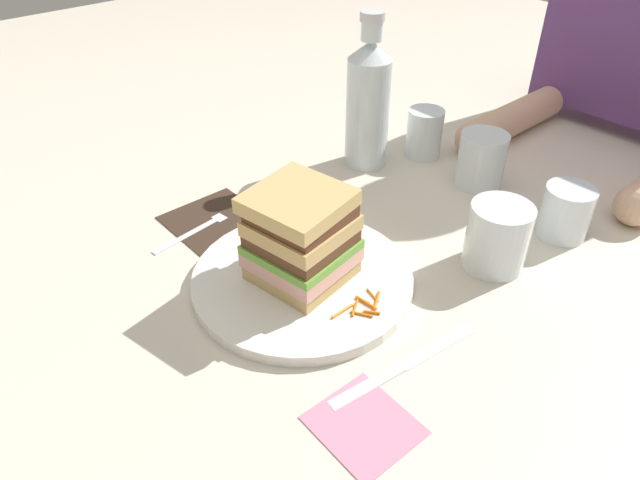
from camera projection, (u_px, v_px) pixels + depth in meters
The scene contains 25 objects.
ground_plane at pixel (306, 270), 0.76m from camera, with size 3.00×3.00×0.00m, color beige.
main_plate at pixel (302, 279), 0.73m from camera, with size 0.28×0.28×0.02m, color white.
sandwich at pixel (301, 237), 0.69m from camera, with size 0.13×0.13×0.12m.
carrot_shred_0 at pixel (259, 256), 0.76m from camera, with size 0.00×0.00×0.02m, color orange.
carrot_shred_1 at pixel (259, 247), 0.77m from camera, with size 0.00×0.00×0.02m, color orange.
carrot_shred_2 at pixel (258, 238), 0.79m from camera, with size 0.00×0.00×0.03m, color orange.
carrot_shred_3 at pixel (262, 246), 0.77m from camera, with size 0.00×0.00×0.02m, color orange.
carrot_shred_4 at pixel (260, 240), 0.79m from camera, with size 0.00×0.00×0.02m, color orange.
carrot_shred_5 at pixel (373, 295), 0.69m from camera, with size 0.00×0.00×0.03m, color orange.
carrot_shred_6 at pixel (365, 304), 0.68m from camera, with size 0.00×0.00×0.03m, color orange.
carrot_shred_7 at pixel (355, 308), 0.68m from camera, with size 0.00×0.00×0.03m, color orange.
carrot_shred_8 at pixel (377, 301), 0.69m from camera, with size 0.00×0.00×0.03m, color orange.
carrot_shred_9 at pixel (372, 312), 0.67m from camera, with size 0.00×0.00×0.02m, color orange.
carrot_shred_10 at pixel (343, 311), 0.67m from camera, with size 0.00×0.00×0.03m, color orange.
carrot_shred_11 at pixel (362, 314), 0.67m from camera, with size 0.00×0.00×0.03m, color orange.
carrot_shred_12 at pixel (362, 301), 0.69m from camera, with size 0.00×0.00×0.02m, color orange.
napkin_dark at pixel (215, 220), 0.85m from camera, with size 0.13×0.13×0.00m, color #38281E.
fork at pixel (203, 224), 0.84m from camera, with size 0.03×0.17×0.00m.
knife at pixel (401, 367), 0.62m from camera, with size 0.04×0.20×0.00m.
juice_glass at pixel (496, 240), 0.75m from camera, with size 0.08×0.08×0.09m.
water_bottle at pixel (368, 102), 0.94m from camera, with size 0.07×0.07×0.25m.
empty_tumbler_0 at pixel (481, 160), 0.92m from camera, with size 0.08×0.08×0.09m, color silver.
empty_tumbler_1 at pixel (566, 212), 0.80m from camera, with size 0.07×0.07×0.08m, color silver.
empty_tumbler_2 at pixel (424, 133), 1.00m from camera, with size 0.06×0.06×0.08m, color silver.
napkin_pink at pixel (364, 425), 0.56m from camera, with size 0.10×0.09×0.00m, color pink.
Camera 1 is at (0.45, -0.38, 0.48)m, focal length 32.21 mm.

